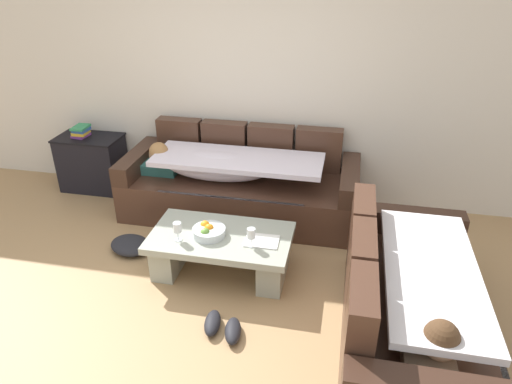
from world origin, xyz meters
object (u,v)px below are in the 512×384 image
at_px(couch_near_window, 410,309).
at_px(wine_glass_near_left, 177,228).
at_px(fruit_bowl, 208,231).
at_px(open_magazine, 262,241).
at_px(wine_glass_near_right, 251,234).
at_px(crumpled_garment, 131,245).
at_px(book_stack_on_cabinet, 81,131).
at_px(pair_of_shoes, 223,327).
at_px(couch_along_wall, 237,185).
at_px(side_cabinet, 93,163).
at_px(coffee_table, 221,249).

height_order(couch_near_window, wine_glass_near_left, couch_near_window).
relative_size(fruit_bowl, open_magazine, 1.00).
relative_size(wine_glass_near_right, crumpled_garment, 0.42).
xyz_separation_m(book_stack_on_cabinet, pair_of_shoes, (2.18, -1.98, -0.66)).
bearing_deg(crumpled_garment, pair_of_shoes, -36.77).
bearing_deg(couch_near_window, open_magazine, 64.49).
height_order(fruit_bowl, wine_glass_near_right, wine_glass_near_right).
xyz_separation_m(fruit_bowl, book_stack_on_cabinet, (-1.88, 1.30, 0.28)).
distance_m(couch_near_window, crumpled_garment, 2.55).
bearing_deg(open_magazine, couch_near_window, -27.48).
distance_m(couch_along_wall, side_cabinet, 1.80).
distance_m(fruit_bowl, wine_glass_near_right, 0.40).
relative_size(couch_near_window, wine_glass_near_right, 11.66).
relative_size(couch_near_window, wine_glass_near_left, 11.66).
height_order(wine_glass_near_left, book_stack_on_cabinet, book_stack_on_cabinet).
distance_m(open_magazine, pair_of_shoes, 0.78).
relative_size(coffee_table, fruit_bowl, 4.29).
distance_m(coffee_table, pair_of_shoes, 0.76).
distance_m(couch_along_wall, book_stack_on_cabinet, 1.91).
xyz_separation_m(side_cabinet, pair_of_shoes, (2.10, -1.98, -0.28)).
bearing_deg(side_cabinet, wine_glass_near_right, -32.28).
bearing_deg(wine_glass_near_right, wine_glass_near_left, -176.69).
height_order(couch_near_window, coffee_table, couch_near_window).
xyz_separation_m(coffee_table, wine_glass_near_left, (-0.32, -0.15, 0.26)).
height_order(fruit_bowl, wine_glass_near_left, wine_glass_near_left).
relative_size(couch_along_wall, open_magazine, 8.62).
bearing_deg(crumpled_garment, side_cabinet, 130.53).
relative_size(wine_glass_near_left, pair_of_shoes, 0.50).
bearing_deg(couch_near_window, crumpled_garment, 73.80).
relative_size(coffee_table, open_magazine, 4.29).
xyz_separation_m(couch_near_window, coffee_table, (-1.51, 0.57, -0.10)).
xyz_separation_m(wine_glass_near_right, open_magazine, (0.07, 0.08, -0.11)).
bearing_deg(couch_along_wall, fruit_bowl, -88.89).
bearing_deg(couch_near_window, couch_along_wall, 45.08).
height_order(wine_glass_near_left, crumpled_garment, wine_glass_near_left).
xyz_separation_m(fruit_bowl, wine_glass_near_right, (0.39, -0.09, 0.08)).
xyz_separation_m(coffee_table, book_stack_on_cabinet, (-1.98, 1.27, 0.46)).
xyz_separation_m(fruit_bowl, side_cabinet, (-1.80, 1.30, -0.10)).
relative_size(couch_along_wall, book_stack_on_cabinet, 11.07).
relative_size(fruit_bowl, book_stack_on_cabinet, 1.28).
relative_size(couch_near_window, fruit_bowl, 6.91).
distance_m(wine_glass_near_left, book_stack_on_cabinet, 2.19).
height_order(coffee_table, fruit_bowl, fruit_bowl).
distance_m(couch_near_window, coffee_table, 1.61).
bearing_deg(couch_near_window, book_stack_on_cabinet, 62.09).
relative_size(coffee_table, book_stack_on_cabinet, 5.51).
distance_m(couch_near_window, side_cabinet, 3.87).
relative_size(coffee_table, crumpled_garment, 3.00).
xyz_separation_m(couch_along_wall, coffee_table, (0.12, -1.05, -0.09)).
height_order(couch_along_wall, pair_of_shoes, couch_along_wall).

